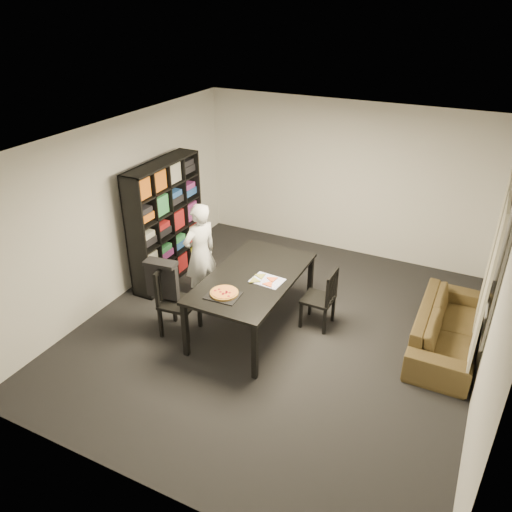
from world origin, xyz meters
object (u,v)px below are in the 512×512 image
at_px(dining_table, 253,281).
at_px(pepperoni_pizza, 224,293).
at_px(baking_tray, 223,296).
at_px(chair_right, 324,295).
at_px(person, 200,253).
at_px(sofa, 447,328).
at_px(chair_left, 172,296).
at_px(bookshelf, 166,222).

height_order(dining_table, pepperoni_pizza, pepperoni_pizza).
bearing_deg(dining_table, baking_tray, -100.39).
xyz_separation_m(dining_table, chair_right, (0.85, 0.44, -0.24)).
bearing_deg(chair_right, dining_table, -61.68).
bearing_deg(chair_right, baking_tray, -41.96).
relative_size(person, pepperoni_pizza, 4.36).
relative_size(pepperoni_pizza, sofa, 0.18).
relative_size(chair_left, pepperoni_pizza, 2.75).
height_order(chair_left, baking_tray, chair_left).
bearing_deg(chair_left, person, -1.23).
height_order(pepperoni_pizza, sofa, pepperoni_pizza).
relative_size(chair_left, person, 0.63).
relative_size(bookshelf, person, 1.24).
xyz_separation_m(person, sofa, (3.42, 0.43, -0.49)).
bearing_deg(pepperoni_pizza, bookshelf, 144.60).
relative_size(bookshelf, baking_tray, 4.75).
bearing_deg(chair_left, sofa, -75.87).
distance_m(chair_left, person, 0.87).
bearing_deg(bookshelf, person, -23.32).
xyz_separation_m(chair_left, pepperoni_pizza, (0.80, -0.02, 0.28)).
bearing_deg(chair_left, dining_table, -65.85).
bearing_deg(baking_tray, person, 134.74).
distance_m(chair_left, baking_tray, 0.84).
xyz_separation_m(chair_left, baking_tray, (0.80, -0.05, 0.26)).
bearing_deg(pepperoni_pizza, sofa, 26.81).
relative_size(dining_table, sofa, 1.01).
bearing_deg(dining_table, bookshelf, 160.18).
height_order(chair_left, sofa, chair_left).
bearing_deg(person, baking_tray, 65.65).
distance_m(dining_table, baking_tray, 0.61).
xyz_separation_m(dining_table, baking_tray, (-0.11, -0.59, 0.08)).
height_order(bookshelf, dining_table, bookshelf).
xyz_separation_m(chair_right, sofa, (1.58, 0.28, -0.21)).
bearing_deg(chair_left, baking_tray, -100.11).
bearing_deg(dining_table, chair_right, 27.36).
bearing_deg(bookshelf, chair_left, -52.87).
height_order(bookshelf, chair_right, bookshelf).
bearing_deg(bookshelf, sofa, 0.93).
height_order(person, sofa, person).
xyz_separation_m(bookshelf, person, (0.83, -0.36, -0.19)).
bearing_deg(bookshelf, baking_tray, -36.10).
height_order(bookshelf, sofa, bookshelf).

